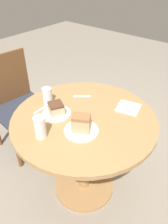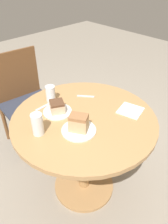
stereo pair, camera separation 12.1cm
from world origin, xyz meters
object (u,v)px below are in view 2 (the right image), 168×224
object	(u,v)px
plate_far	(79,130)
cake_slice_near	(57,107)
plate_near	(58,112)
cake_slice_far	(79,123)
glass_water	(38,125)
glass_lemonade	(51,94)
chair	(25,99)

from	to	relation	value
plate_far	cake_slice_near	xyz separation A→B (m)	(0.03, 0.24, 0.04)
plate_near	cake_slice_far	world-z (taller)	cake_slice_far
cake_slice_near	glass_water	xyz separation A→B (m)	(-0.21, -0.09, 0.01)
plate_near	glass_water	size ratio (longest dim) A/B	1.40
plate_near	glass_water	distance (m)	0.24
plate_near	cake_slice_far	bearing A→B (deg)	-96.73
glass_water	glass_lemonade	bearing A→B (deg)	40.97
chair	cake_slice_far	world-z (taller)	chair
chair	cake_slice_far	bearing A→B (deg)	-93.60
chair	plate_far	bearing A→B (deg)	-93.60
cake_slice_near	cake_slice_far	world-z (taller)	cake_slice_far
cake_slice_far	glass_water	xyz separation A→B (m)	(-0.18, 0.15, -0.00)
chair	cake_slice_near	xyz separation A→B (m)	(-0.12, -0.68, 0.30)
plate_near	cake_slice_near	bearing A→B (deg)	-63.43
plate_near	cake_slice_far	xyz separation A→B (m)	(-0.03, -0.24, 0.06)
plate_far	glass_water	xyz separation A→B (m)	(-0.18, 0.15, 0.06)
plate_far	glass_lemonade	size ratio (longest dim) A/B	1.79
plate_far	cake_slice_near	distance (m)	0.24
chair	plate_far	distance (m)	0.96
plate_near	glass_lemonade	distance (m)	0.16
plate_far	glass_lemonade	bearing A→B (deg)	77.53
glass_lemonade	chair	bearing A→B (deg)	82.74
cake_slice_near	cake_slice_far	bearing A→B (deg)	-96.73
glass_water	plate_far	bearing A→B (deg)	-39.03
cake_slice_near	glass_lemonade	xyz separation A→B (m)	(0.06, 0.14, 0.01)
plate_far	chair	bearing A→B (deg)	80.53
cake_slice_near	glass_lemonade	distance (m)	0.16
plate_near	glass_lemonade	world-z (taller)	glass_lemonade
chair	cake_slice_near	size ratio (longest dim) A/B	7.19
plate_near	plate_far	size ratio (longest dim) A/B	0.92
glass_water	cake_slice_near	bearing A→B (deg)	22.75
plate_near	cake_slice_near	size ratio (longest dim) A/B	1.53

